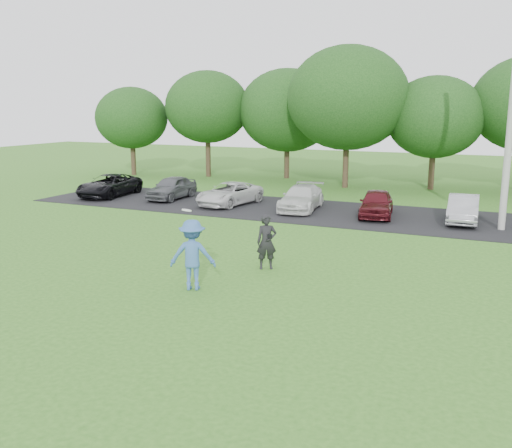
{
  "coord_description": "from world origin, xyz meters",
  "views": [
    {
      "loc": [
        7.39,
        -13.0,
        5.1
      ],
      "look_at": [
        0.0,
        3.5,
        1.3
      ],
      "focal_mm": 40.0,
      "sensor_mm": 36.0,
      "label": 1
    }
  ],
  "objects": [
    {
      "name": "tree_row",
      "position": [
        1.51,
        22.76,
        4.91
      ],
      "size": [
        42.39,
        9.85,
        8.64
      ],
      "color": "#38281C",
      "rests_on": "ground"
    },
    {
      "name": "ground",
      "position": [
        0.0,
        0.0,
        0.0
      ],
      "size": [
        100.0,
        100.0,
        0.0
      ],
      "primitive_type": "plane",
      "color": "#30661D",
      "rests_on": "ground"
    },
    {
      "name": "parking_lot",
      "position": [
        0.0,
        13.0,
        0.01
      ],
      "size": [
        32.0,
        6.5,
        0.03
      ],
      "primitive_type": "cube",
      "color": "black",
      "rests_on": "ground"
    },
    {
      "name": "frisbee_player",
      "position": [
        -0.5,
        0.29,
        1.0
      ],
      "size": [
        1.47,
        1.17,
        2.32
      ],
      "color": "#3A64A4",
      "rests_on": "ground"
    },
    {
      "name": "parked_cars",
      "position": [
        -1.8,
        12.96,
        0.63
      ],
      "size": [
        28.33,
        4.74,
        1.24
      ],
      "color": "black",
      "rests_on": "parking_lot"
    },
    {
      "name": "camera_bystander",
      "position": [
        0.59,
        3.01,
        0.87
      ],
      "size": [
        0.76,
        0.68,
        1.74
      ],
      "color": "black",
      "rests_on": "ground"
    },
    {
      "name": "utility_pole",
      "position": [
        7.24,
        12.19,
        5.1
      ],
      "size": [
        0.28,
        0.28,
        10.2
      ],
      "primitive_type": "cylinder",
      "color": "#A6A7A1",
      "rests_on": "ground"
    }
  ]
}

